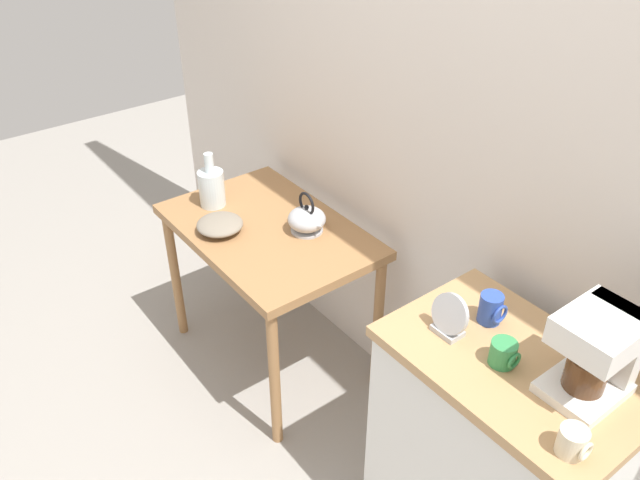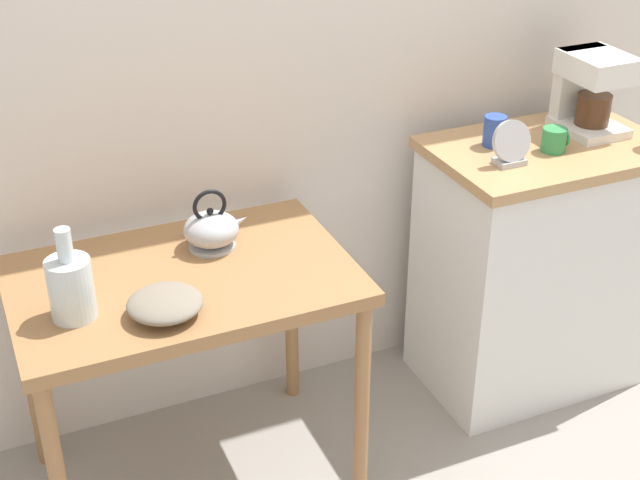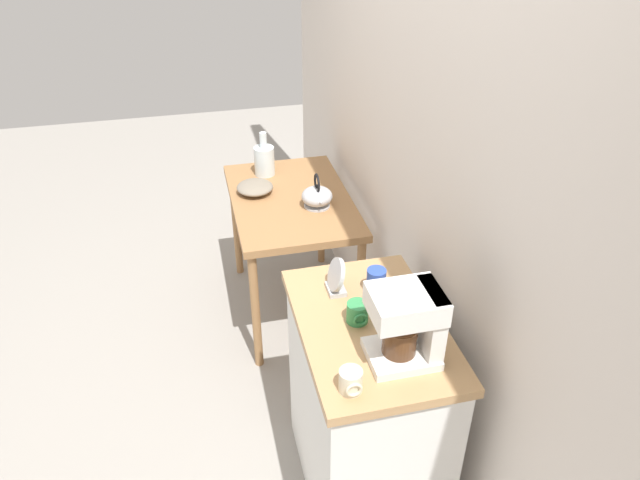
{
  "view_description": "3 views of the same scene",
  "coord_description": "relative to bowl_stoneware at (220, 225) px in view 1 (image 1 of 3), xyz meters",
  "views": [
    {
      "loc": [
        1.29,
        -1.21,
        2.2
      ],
      "look_at": [
        -0.29,
        -0.01,
        0.87
      ],
      "focal_mm": 36.19,
      "sensor_mm": 36.0,
      "label": 1
    },
    {
      "loc": [
        -1.16,
        -2.09,
        2.01
      ],
      "look_at": [
        -0.27,
        -0.07,
        0.79
      ],
      "focal_mm": 50.75,
      "sensor_mm": 36.0,
      "label": 2
    },
    {
      "loc": [
        2.05,
        -0.49,
        2.24
      ],
      "look_at": [
        -0.05,
        0.01,
        0.85
      ],
      "focal_mm": 33.35,
      "sensor_mm": 36.0,
      "label": 3
    }
  ],
  "objects": [
    {
      "name": "ground_plane",
      "position": [
        0.75,
        0.18,
        -0.77
      ],
      "size": [
        8.0,
        8.0,
        0.0
      ],
      "primitive_type": "plane",
      "color": "gray"
    },
    {
      "name": "back_wall",
      "position": [
        0.85,
        0.59,
        0.63
      ],
      "size": [
        4.4,
        0.1,
        2.8
      ],
      "primitive_type": "cube",
      "color": "silver",
      "rests_on": "ground_plane"
    },
    {
      "name": "wooden_table",
      "position": [
        0.09,
        0.17,
        -0.12
      ],
      "size": [
        0.93,
        0.62,
        0.74
      ],
      "color": "#9E7044",
      "rests_on": "ground_plane"
    },
    {
      "name": "kitchen_counter",
      "position": [
        1.32,
        0.22,
        -0.32
      ],
      "size": [
        0.75,
        0.49,
        0.89
      ],
      "color": "white",
      "rests_on": "ground_plane"
    },
    {
      "name": "bowl_stoneware",
      "position": [
        0.0,
        0.0,
        0.0
      ],
      "size": [
        0.19,
        0.19,
        0.06
      ],
      "color": "gray",
      "rests_on": "wooden_table"
    },
    {
      "name": "teakettle",
      "position": [
        0.22,
        0.29,
        0.02
      ],
      "size": [
        0.19,
        0.16,
        0.18
      ],
      "color": "#B2B5BA",
      "rests_on": "wooden_table"
    },
    {
      "name": "glass_carafe_vase",
      "position": [
        -0.21,
        0.09,
        0.06
      ],
      "size": [
        0.11,
        0.11,
        0.25
      ],
      "color": "silver",
      "rests_on": "wooden_table"
    },
    {
      "name": "coffee_maker",
      "position": [
        1.5,
        0.29,
        0.26
      ],
      "size": [
        0.18,
        0.22,
        0.26
      ],
      "color": "white",
      "rests_on": "kitchen_counter"
    },
    {
      "name": "mug_blue",
      "position": [
        1.16,
        0.29,
        0.17
      ],
      "size": [
        0.08,
        0.07,
        0.1
      ],
      "color": "#2D4CAD",
      "rests_on": "kitchen_counter"
    },
    {
      "name": "mug_tall_green",
      "position": [
        1.3,
        0.18,
        0.16
      ],
      "size": [
        0.08,
        0.08,
        0.08
      ],
      "color": "#338C4C",
      "rests_on": "kitchen_counter"
    },
    {
      "name": "mug_small_cream",
      "position": [
        1.6,
        0.07,
        0.16
      ],
      "size": [
        0.08,
        0.07,
        0.08
      ],
      "color": "beige",
      "rests_on": "kitchen_counter"
    },
    {
      "name": "table_clock",
      "position": [
        1.12,
        0.15,
        0.18
      ],
      "size": [
        0.13,
        0.06,
        0.14
      ],
      "color": "#B2B5BA",
      "rests_on": "kitchen_counter"
    }
  ]
}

